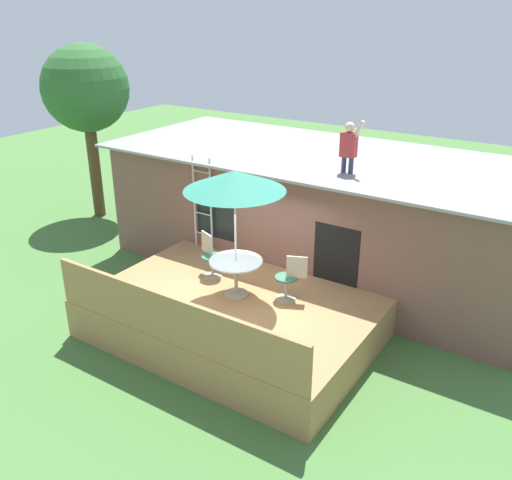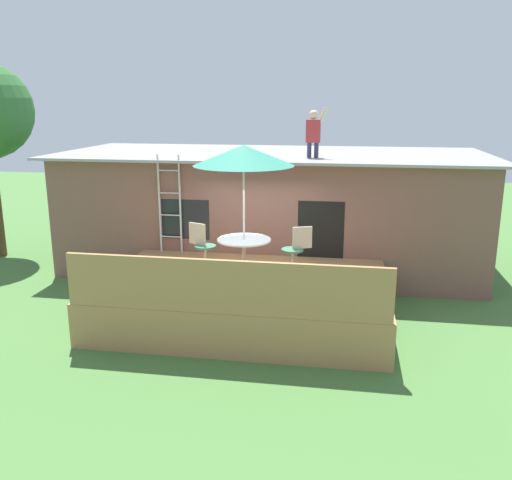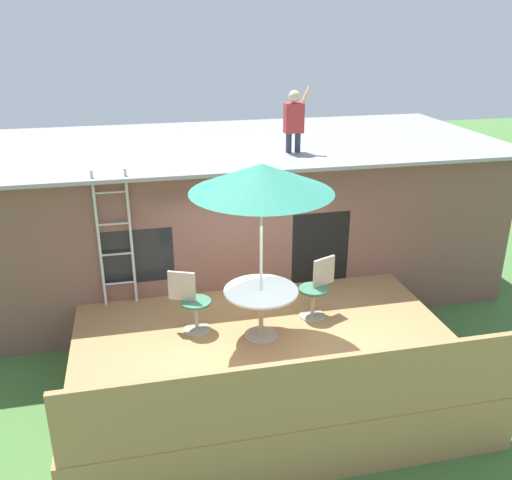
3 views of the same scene
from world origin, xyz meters
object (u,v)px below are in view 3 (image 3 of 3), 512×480
patio_table (261,300)px  person_figure (294,117)px  patio_umbrella (261,178)px  patio_chair_right (317,288)px  patio_chair_left (191,302)px  step_ladder (115,239)px

patio_table → person_figure: 3.41m
patio_table → person_figure: size_ratio=0.94×
patio_umbrella → patio_chair_right: (0.97, 0.42, -1.89)m
patio_chair_left → person_figure: bearing=67.4°
patio_chair_left → step_ladder: bearing=156.8°
patio_chair_right → patio_umbrella: bearing=0.0°
step_ladder → patio_chair_left: (1.02, -1.07, -0.64)m
patio_umbrella → patio_chair_right: size_ratio=2.76×
patio_umbrella → patio_chair_left: (-0.94, 0.40, -1.89)m
patio_chair_right → step_ladder: bearing=-43.3°
person_figure → patio_table: bearing=-115.1°
patio_umbrella → patio_chair_left: bearing=156.9°
patio_umbrella → patio_table: bearing=90.0°
patio_chair_right → patio_table: bearing=0.0°
patio_table → step_ladder: (-1.96, 1.47, 0.51)m
patio_table → step_ladder: size_ratio=0.47×
person_figure → patio_chair_left: (-2.08, -2.03, -2.24)m
step_ladder → person_figure: 3.61m
step_ladder → patio_chair_right: size_ratio=2.39×
patio_chair_left → patio_umbrella: bearing=0.0°
patio_table → patio_chair_right: size_ratio=1.13×
person_figure → patio_chair_left: size_ratio=1.21×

